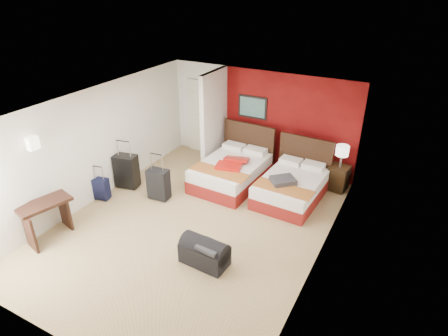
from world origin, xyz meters
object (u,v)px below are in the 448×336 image
Objects in this scene: suitcase_navy at (101,190)px; bed_right at (291,189)px; red_suitcase_open at (233,163)px; nightstand at (338,178)px; bed_left at (231,173)px; suitcase_black at (127,172)px; desk at (48,220)px; duffel_bag at (205,253)px; table_lamp at (341,156)px; suitcase_charcoal at (159,185)px.

bed_right is at bearing 16.25° from suitcase_navy.
nightstand is at bearing 12.58° from red_suitcase_open.
bed_left is at bearing 29.88° from suitcase_navy.
desk reaches higher than suitcase_black.
red_suitcase_open is 2.82m from duffel_bag.
suitcase_black is (-3.63, -1.30, 0.13)m from bed_right.
table_lamp reaches higher than desk.
suitcase_black reaches higher than suitcase_navy.
table_lamp is at bearing 20.95° from suitcase_navy.
suitcase_charcoal reaches higher than nightstand.
bed_right is 3.38× the size of table_lamp.
table_lamp is (2.35, 0.96, 0.57)m from bed_left.
bed_left is 2.02× the size of desk.
suitcase_charcoal is (-3.46, -2.33, -0.51)m from table_lamp.
table_lamp reaches higher than bed_right.
desk reaches higher than bed_right.
desk is at bearing -162.30° from duffel_bag.
red_suitcase_open is 0.82× the size of desk.
red_suitcase_open is 1.31× the size of nightstand.
red_suitcase_open is at bearing 71.98° from desk.
suitcase_black is (-4.45, -2.25, -0.46)m from table_lamp.
table_lamp is at bearing 28.73° from suitcase_charcoal.
table_lamp is at bearing 0.00° from nightstand.
suitcase_charcoal is (-3.46, -2.33, 0.05)m from nightstand.
desk reaches higher than suitcase_navy.
duffel_bag is 3.12m from desk.
suitcase_navy is at bearing -153.53° from red_suitcase_open.
suitcase_black is (-2.11, -1.29, 0.11)m from bed_left.
suitcase_black is at bearing -145.78° from bed_left.
suitcase_navy is (-2.35, -1.91, -0.38)m from red_suitcase_open.
duffel_bag is (-1.44, -3.73, -0.65)m from table_lamp.
red_suitcase_open is (0.10, -0.10, 0.34)m from bed_left.
table_lamp reaches higher than suitcase_navy.
suitcase_charcoal is at bearing -146.33° from red_suitcase_open.
desk is (-0.00, -2.25, 0.00)m from suitcase_black.
bed_right is at bearing -8.34° from red_suitcase_open.
suitcase_black is at bearing -164.38° from red_suitcase_open.
suitcase_charcoal reaches higher than duffel_bag.
nightstand is 4.17m from suitcase_charcoal.
bed_right reaches higher than duffel_bag.
bed_right is 2.12× the size of duffel_bag.
nightstand is 0.71× the size of duffel_bag.
bed_right is at bearing 81.09° from duffel_bag.
duffel_bag is (3.16, -0.76, -0.03)m from suitcase_navy.
bed_right is 5.07m from desk.
suitcase_black is 1.00m from suitcase_charcoal.
bed_left is at bearing -176.82° from bed_right.
desk is at bearing -118.07° from bed_left.
bed_right is 3.85m from suitcase_black.
red_suitcase_open is at bearing 27.21° from suitcase_navy.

